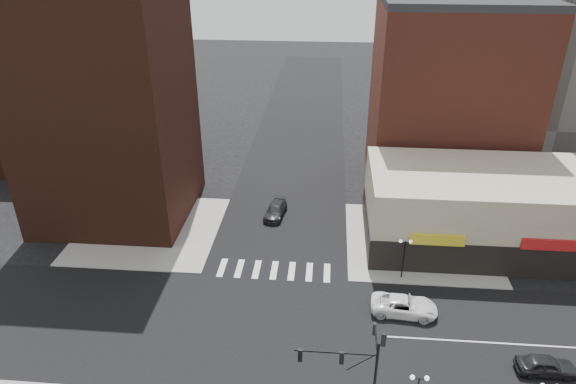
{
  "coord_description": "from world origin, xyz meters",
  "views": [
    {
      "loc": [
        4.66,
        -32.04,
        29.53
      ],
      "look_at": [
        1.63,
        3.59,
        11.0
      ],
      "focal_mm": 32.0,
      "sensor_mm": 36.0,
      "label": 1
    }
  ],
  "objects_px": {
    "street_lamp_ne": "(405,249)",
    "dark_sedan_east": "(546,365)",
    "white_suv": "(404,306)",
    "traffic_signal": "(361,362)",
    "dark_sedan_north": "(275,210)"
  },
  "relations": [
    {
      "from": "street_lamp_ne",
      "to": "dark_sedan_east",
      "type": "relative_size",
      "value": 0.97
    },
    {
      "from": "white_suv",
      "to": "dark_sedan_east",
      "type": "bearing_deg",
      "value": -116.85
    },
    {
      "from": "street_lamp_ne",
      "to": "white_suv",
      "type": "bearing_deg",
      "value": -94.14
    },
    {
      "from": "traffic_signal",
      "to": "dark_sedan_east",
      "type": "bearing_deg",
      "value": 19.58
    },
    {
      "from": "street_lamp_ne",
      "to": "white_suv",
      "type": "height_order",
      "value": "street_lamp_ne"
    },
    {
      "from": "traffic_signal",
      "to": "white_suv",
      "type": "distance_m",
      "value": 12.46
    },
    {
      "from": "traffic_signal",
      "to": "dark_sedan_east",
      "type": "distance_m",
      "value": 15.53
    },
    {
      "from": "dark_sedan_east",
      "to": "dark_sedan_north",
      "type": "height_order",
      "value": "dark_sedan_east"
    },
    {
      "from": "dark_sedan_east",
      "to": "dark_sedan_north",
      "type": "relative_size",
      "value": 0.88
    },
    {
      "from": "white_suv",
      "to": "dark_sedan_east",
      "type": "distance_m",
      "value": 11.32
    },
    {
      "from": "white_suv",
      "to": "dark_sedan_north",
      "type": "relative_size",
      "value": 1.15
    },
    {
      "from": "traffic_signal",
      "to": "white_suv",
      "type": "bearing_deg",
      "value": 67.96
    },
    {
      "from": "street_lamp_ne",
      "to": "white_suv",
      "type": "relative_size",
      "value": 0.74
    },
    {
      "from": "street_lamp_ne",
      "to": "dark_sedan_north",
      "type": "bearing_deg",
      "value": 140.69
    },
    {
      "from": "street_lamp_ne",
      "to": "dark_sedan_north",
      "type": "distance_m",
      "value": 17.11
    }
  ]
}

